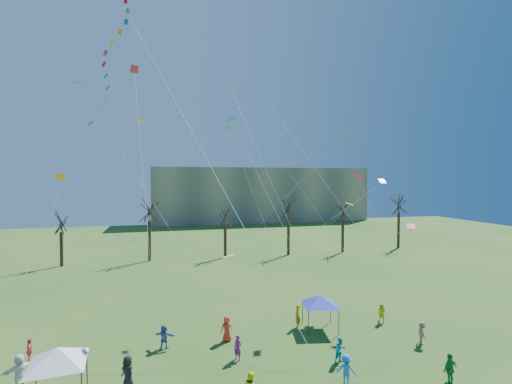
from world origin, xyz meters
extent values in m
cube|color=gray|center=(22.00, 82.00, 7.50)|extent=(60.00, 14.00, 15.00)
cylinder|color=black|center=(-18.34, 36.66, 2.33)|extent=(0.44, 0.44, 4.67)
cylinder|color=black|center=(-6.89, 37.08, 2.90)|extent=(0.44, 0.44, 5.81)
cylinder|color=black|center=(4.11, 36.52, 2.47)|extent=(0.44, 0.44, 4.94)
cylinder|color=black|center=(13.99, 35.88, 2.96)|extent=(0.44, 0.44, 5.92)
cylinder|color=black|center=(23.18, 35.60, 2.64)|extent=(0.44, 0.44, 5.28)
cylinder|color=black|center=(34.24, 36.49, 3.05)|extent=(0.44, 0.44, 6.09)
cylinder|color=white|center=(-2.35, 1.65, 12.29)|extent=(0.02, 0.02, 24.47)
cylinder|color=#3F3F44|center=(-11.65, 5.17, 1.03)|extent=(0.08, 0.08, 2.06)
cylinder|color=#3F3F44|center=(-9.11, 5.42, 1.03)|extent=(0.08, 0.08, 2.06)
pyramid|color=white|center=(-10.25, 4.03, 2.50)|extent=(3.91, 3.91, 0.88)
cylinder|color=#3F3F44|center=(5.73, 8.22, 0.94)|extent=(0.07, 0.07, 1.88)
cylinder|color=#3F3F44|center=(8.02, 7.78, 0.94)|extent=(0.07, 0.07, 1.88)
cylinder|color=#3F3F44|center=(6.17, 10.50, 0.94)|extent=(0.07, 0.07, 1.88)
cylinder|color=#3F3F44|center=(8.45, 10.06, 0.94)|extent=(0.07, 0.07, 1.88)
pyramid|color=blue|center=(7.09, 9.14, 2.28)|extent=(3.52, 3.52, 0.81)
imported|color=#1C81E4|center=(5.32, 1.71, 0.86)|extent=(1.29, 1.15, 1.73)
imported|color=#1D8739|center=(11.09, 0.22, 0.90)|extent=(1.13, 0.65, 1.80)
imported|color=white|center=(-12.79, 6.14, 0.93)|extent=(1.62, 1.60, 1.86)
imported|color=black|center=(-6.80, 4.44, 0.93)|extent=(1.01, 1.08, 1.86)
imported|color=#8A2272|center=(-0.18, 5.97, 0.82)|extent=(0.68, 0.71, 1.64)
imported|color=#0B9CA2|center=(6.16, 4.01, 0.82)|extent=(0.91, 0.78, 1.63)
imported|color=#9B6B54|center=(13.05, 4.89, 0.80)|extent=(0.82, 1.14, 1.59)
imported|color=#FF5473|center=(-13.17, 8.91, 0.79)|extent=(0.56, 0.98, 1.57)
imported|color=#4F60AB|center=(-4.82, 8.88, 0.83)|extent=(1.60, 1.08, 1.65)
imported|color=red|center=(-0.40, 8.87, 0.91)|extent=(0.97, 0.72, 1.82)
imported|color=orange|center=(5.44, 9.79, 0.91)|extent=(0.66, 0.78, 1.82)
imported|color=yellow|center=(12.50, 8.92, 0.78)|extent=(0.90, 0.96, 1.57)
cube|color=orange|center=(-10.45, 6.11, 11.92)|extent=(0.59, 0.66, 0.35)
cylinder|color=white|center=(-11.26, 4.12, 6.61)|extent=(0.01, 0.01, 11.09)
cube|color=#DC2445|center=(-6.88, 12.74, 20.28)|extent=(0.71, 0.78, 0.42)
cylinder|color=white|center=(-5.89, 6.52, 10.79)|extent=(0.01, 0.01, 22.45)
cube|color=yellow|center=(-1.11, 3.93, 7.29)|extent=(0.73, 0.60, 0.21)
cylinder|color=white|center=(-0.76, 2.62, 4.30)|extent=(0.01, 0.01, 6.21)
cube|color=#18A7B7|center=(0.83, 12.98, 16.83)|extent=(0.75, 0.65, 0.32)
cylinder|color=white|center=(3.07, 7.34, 9.06)|extent=(0.01, 0.01, 19.40)
cube|color=#268BDC|center=(6.10, 19.95, 19.98)|extent=(0.75, 0.67, 0.36)
cylinder|color=white|center=(8.60, 10.08, 10.64)|extent=(0.01, 0.01, 27.35)
cube|color=red|center=(11.90, 4.80, 8.51)|extent=(0.86, 0.87, 0.31)
cylinder|color=white|center=(-0.45, 5.47, 4.91)|extent=(0.01, 0.01, 25.65)
cube|color=#99C72E|center=(14.70, 12.39, 11.64)|extent=(0.65, 0.73, 0.41)
cylinder|color=white|center=(3.95, 8.41, 6.47)|extent=(0.01, 0.01, 24.99)
cube|color=purple|center=(-12.51, 20.92, 21.00)|extent=(0.82, 0.79, 0.20)
cylinder|color=white|center=(-6.34, 13.44, 11.15)|extent=(0.01, 0.01, 27.35)
cube|color=#EFAF0C|center=(1.68, 18.55, 20.94)|extent=(0.75, 0.68, 0.18)
cylinder|color=white|center=(3.92, 11.28, 11.12)|extent=(0.01, 0.01, 24.53)
cube|color=#F228B0|center=(9.19, 7.17, 11.99)|extent=(0.78, 0.74, 0.41)
cylinder|color=white|center=(11.12, 6.03, 6.65)|extent=(0.01, 0.01, 11.23)
cube|color=yellow|center=(-6.27, 9.10, 15.78)|extent=(0.74, 0.75, 0.17)
cylinder|color=white|center=(-9.72, 9.01, 8.54)|extent=(0.01, 0.01, 15.69)
cube|color=#1BAFCF|center=(12.12, 15.36, 16.03)|extent=(0.59, 0.66, 0.41)
cylinder|color=white|center=(3.65, 12.12, 8.66)|extent=(0.01, 0.01, 23.11)
cube|color=#E9B10C|center=(12.69, 14.73, 9.39)|extent=(0.90, 0.88, 0.25)
cylinder|color=white|center=(6.15, 11.80, 5.35)|extent=(0.01, 0.01, 16.28)
cube|color=#19B5BC|center=(-0.80, 5.42, 15.01)|extent=(0.74, 0.75, 0.25)
cylinder|color=white|center=(2.32, 7.60, 8.16)|extent=(0.01, 0.01, 15.34)
cylinder|color=white|center=(3.51, 7.78, 12.94)|extent=(0.01, 0.01, 29.18)
camera|label=1|loc=(-4.70, -16.43, 11.77)|focal=25.00mm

